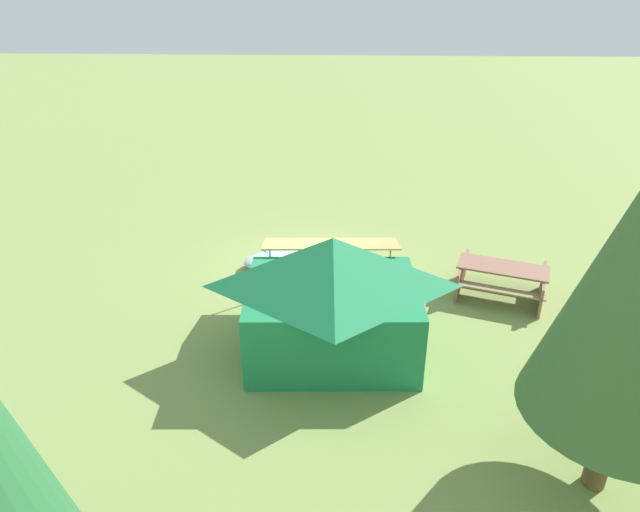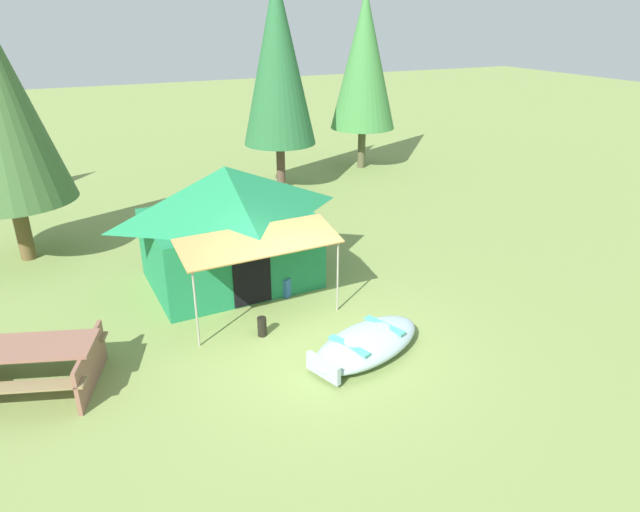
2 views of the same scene
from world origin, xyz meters
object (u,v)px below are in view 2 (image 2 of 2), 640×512
pine_tree_back_left (364,61)px  beached_rowboat (366,343)px  fuel_can (262,327)px  canvas_cabin_tent (229,224)px  pine_tree_side (278,60)px  picnic_table (27,361)px  cooler_box (281,284)px

pine_tree_back_left → beached_rowboat: bearing=-118.5°
fuel_can → beached_rowboat: bearing=-43.5°
canvas_cabin_tent → pine_tree_side: size_ratio=0.58×
pine_tree_back_left → picnic_table: bearing=-139.0°
cooler_box → fuel_can: bearing=-122.6°
canvas_cabin_tent → fuel_can: (-0.17, -2.36, -1.11)m
pine_tree_side → cooler_box: bearing=-111.5°
pine_tree_back_left → pine_tree_side: (-3.62, -1.23, 0.21)m
cooler_box → pine_tree_back_left: pine_tree_back_left is taller
fuel_can → pine_tree_side: pine_tree_side is taller
cooler_box → pine_tree_side: 8.26m
beached_rowboat → cooler_box: beached_rowboat is taller
pine_tree_back_left → fuel_can: bearing=-127.3°
fuel_can → pine_tree_back_left: bearing=52.7°
pine_tree_side → picnic_table: bearing=-131.5°
cooler_box → beached_rowboat: bearing=-80.1°
canvas_cabin_tent → cooler_box: bearing=-52.6°
beached_rowboat → pine_tree_side: size_ratio=0.38×
pine_tree_back_left → canvas_cabin_tent: bearing=-134.7°
beached_rowboat → cooler_box: (-0.47, 2.70, -0.01)m
beached_rowboat → picnic_table: size_ratio=1.04×
cooler_box → pine_tree_back_left: size_ratio=0.09×
picnic_table → fuel_can: picnic_table is taller
canvas_cabin_tent → pine_tree_back_left: 10.32m
fuel_can → pine_tree_back_left: pine_tree_back_left is taller
beached_rowboat → picnic_table: 5.22m
canvas_cabin_tent → cooler_box: 1.62m
cooler_box → pine_tree_side: pine_tree_side is taller
beached_rowboat → fuel_can: size_ratio=6.94×
beached_rowboat → cooler_box: size_ratio=4.60×
fuel_can → pine_tree_back_left: (7.22, 9.49, 3.53)m
canvas_cabin_tent → pine_tree_side: 7.32m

